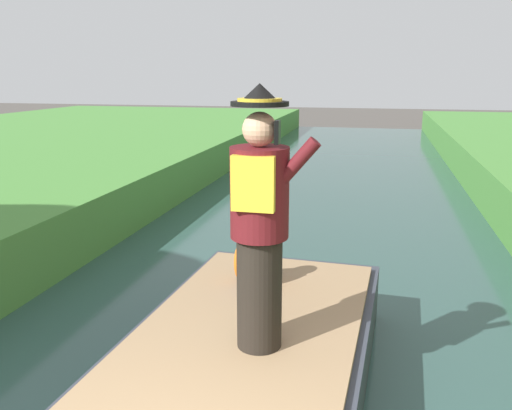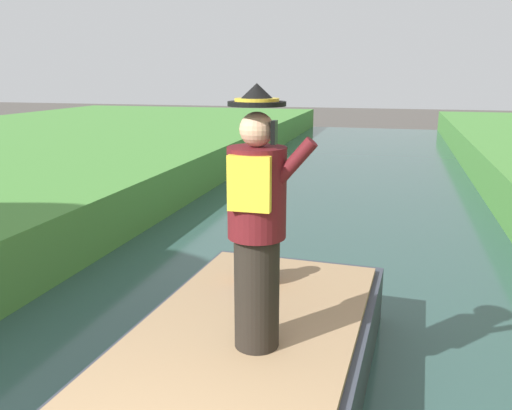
{
  "view_description": "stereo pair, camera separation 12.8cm",
  "coord_description": "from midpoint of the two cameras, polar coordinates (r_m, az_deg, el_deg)",
  "views": [
    {
      "loc": [
        0.91,
        -1.3,
        2.62
      ],
      "look_at": [
        0.0,
        2.6,
        1.61
      ],
      "focal_mm": 36.71,
      "sensor_mm": 36.0,
      "label": 1
    },
    {
      "loc": [
        1.04,
        -1.27,
        2.62
      ],
      "look_at": [
        0.0,
        2.6,
        1.61
      ],
      "focal_mm": 36.71,
      "sensor_mm": 36.0,
      "label": 2
    }
  ],
  "objects": [
    {
      "name": "person_pirate",
      "position": [
        3.56,
        1.15,
        -1.89
      ],
      "size": [
        0.61,
        0.42,
        1.85
      ],
      "rotation": [
        0.0,
        0.0,
        -0.11
      ],
      "color": "black",
      "rests_on": "boat"
    },
    {
      "name": "boat",
      "position": [
        4.03,
        -1.65,
        -19.22
      ],
      "size": [
        2.01,
        4.28,
        0.61
      ],
      "color": "#333842",
      "rests_on": "canal_water"
    },
    {
      "name": "parrot_plush",
      "position": [
        4.86,
        0.67,
        -5.86
      ],
      "size": [
        0.36,
        0.35,
        0.57
      ],
      "color": "blue",
      "rests_on": "boat"
    }
  ]
}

